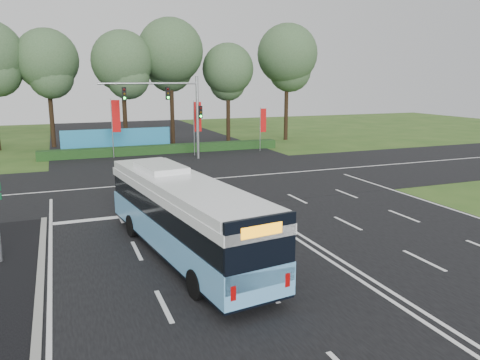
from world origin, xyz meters
name	(u,v)px	position (x,y,z in m)	size (l,w,h in m)	color
ground	(285,232)	(0.00, 0.00, 0.00)	(120.00, 120.00, 0.00)	#2D511B
road_main	(285,232)	(0.00, 0.00, 0.02)	(20.00, 120.00, 0.04)	black
road_cross	(205,180)	(0.00, 12.00, 0.03)	(120.00, 14.00, 0.05)	black
kerb_strip	(39,297)	(-10.10, -3.00, 0.06)	(0.25, 18.00, 0.12)	gray
city_bus	(183,215)	(-4.94, -1.13, 1.64)	(3.89, 11.55, 3.25)	#63ACE5
banner_flag_left	(115,120)	(-4.49, 23.45, 3.31)	(0.75, 0.16, 5.12)	gray
banner_flag_mid	(197,120)	(2.42, 22.24, 3.17)	(0.72, 0.08, 4.89)	gray
banner_flag_right	(263,123)	(8.93, 22.48, 2.71)	(0.61, 0.10, 4.13)	gray
traffic_light_gantry	(176,105)	(0.21, 20.50, 4.66)	(8.41, 0.28, 7.00)	gray
hedge	(165,149)	(0.00, 24.50, 0.40)	(22.00, 1.20, 0.80)	#163413
blue_hoarding	(117,140)	(-4.00, 27.00, 1.10)	(10.00, 0.30, 2.20)	teal
eucalyptus_row	(114,56)	(-3.36, 31.13, 8.94)	(42.93, 9.31, 12.90)	black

